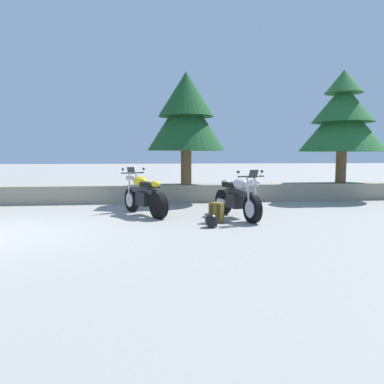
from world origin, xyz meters
name	(u,v)px	position (x,y,z in m)	size (l,w,h in m)	color
stone_wall	(50,194)	(0.00, 4.80, 0.28)	(36.00, 0.80, 0.55)	gray
motorcycle_yellow_near_left	(144,195)	(2.93, 2.15, 0.49)	(1.16, 1.90, 1.18)	black
motorcycle_silver_centre	(237,198)	(5.13, 1.33, 0.49)	(0.87, 2.03, 1.18)	black
rider_backpack	(216,212)	(4.53, 0.81, 0.24)	(0.35, 0.34, 0.47)	brown
rider_helmet	(212,221)	(4.33, 0.26, 0.14)	(0.28, 0.28, 0.28)	black
pine_tree_mid_left	(186,113)	(4.25, 4.59, 2.80)	(2.43, 2.43, 3.53)	brown
pine_tree_mid_right	(343,117)	(9.61, 4.89, 2.76)	(2.87, 2.87, 3.79)	brown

